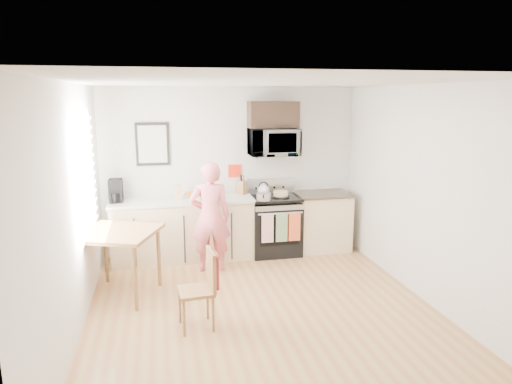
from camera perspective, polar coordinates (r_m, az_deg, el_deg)
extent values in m
plane|color=#A0633E|center=(5.47, 0.97, -14.79)|extent=(4.60, 4.60, 0.00)
cube|color=silver|center=(7.24, -3.10, 2.67)|extent=(4.00, 0.04, 2.60)
cube|color=silver|center=(2.94, 11.45, -11.50)|extent=(4.00, 0.04, 2.60)
cube|color=silver|center=(4.98, -22.03, -2.42)|extent=(0.04, 4.60, 2.60)
cube|color=silver|center=(5.80, 20.64, -0.37)|extent=(0.04, 4.60, 2.60)
cube|color=silver|center=(4.89, 1.08, 13.58)|extent=(4.00, 4.60, 0.04)
cube|color=white|center=(5.70, -20.70, 1.97)|extent=(0.02, 1.40, 1.50)
cube|color=white|center=(5.70, -20.60, 1.98)|extent=(0.01, 1.30, 1.40)
cube|color=beige|center=(7.06, -9.09, -4.78)|extent=(2.10, 0.60, 0.90)
cube|color=beige|center=(6.94, -9.21, -1.06)|extent=(2.14, 0.64, 0.04)
cube|color=beige|center=(7.50, 8.22, -3.77)|extent=(0.84, 0.60, 0.90)
cube|color=black|center=(7.38, 8.33, -0.25)|extent=(0.88, 0.64, 0.04)
cube|color=black|center=(7.26, 2.32, -4.70)|extent=(0.76, 0.65, 0.77)
cube|color=black|center=(6.95, 2.97, -4.92)|extent=(0.61, 0.02, 0.45)
cube|color=silver|center=(6.86, 2.99, -2.27)|extent=(0.74, 0.02, 0.14)
cylinder|color=silver|center=(6.83, 3.09, -2.69)|extent=(0.68, 0.02, 0.02)
cube|color=black|center=(7.13, 2.35, -0.74)|extent=(0.76, 0.65, 0.04)
cube|color=silver|center=(7.36, 1.83, 0.78)|extent=(0.76, 0.08, 0.24)
cube|color=silver|center=(6.83, 1.46, -4.58)|extent=(0.18, 0.02, 0.44)
cube|color=#5D744D|center=(6.89, 3.24, -4.46)|extent=(0.18, 0.02, 0.44)
cube|color=#C4431D|center=(6.94, 4.84, -4.36)|extent=(0.18, 0.02, 0.44)
imported|color=silver|center=(7.09, 2.20, 6.24)|extent=(0.76, 0.51, 0.42)
cube|color=black|center=(7.11, 2.13, 9.65)|extent=(0.76, 0.35, 0.40)
cube|color=black|center=(7.08, -12.81, 5.86)|extent=(0.50, 0.03, 0.65)
cube|color=#B7BCB1|center=(7.06, -12.81, 5.84)|extent=(0.42, 0.01, 0.56)
cube|color=red|center=(7.23, -2.69, 2.67)|extent=(0.20, 0.02, 0.20)
imported|color=#DC3C5B|center=(6.47, -5.74, -3.11)|extent=(0.60, 0.41, 1.58)
cube|color=brown|center=(5.85, -16.93, -4.90)|extent=(0.90, 0.90, 0.04)
cylinder|color=brown|center=(5.85, -21.58, -9.58)|extent=(0.05, 0.05, 0.80)
cylinder|color=brown|center=(5.52, -14.86, -10.41)|extent=(0.05, 0.05, 0.80)
cylinder|color=brown|center=(6.45, -18.23, -7.33)|extent=(0.05, 0.05, 0.80)
cylinder|color=brown|center=(6.16, -12.05, -7.92)|extent=(0.05, 0.05, 0.80)
cube|color=brown|center=(5.01, -7.55, -12.22)|extent=(0.39, 0.39, 0.04)
cube|color=brown|center=(4.95, -5.63, -9.63)|extent=(0.07, 0.36, 0.43)
cube|color=#621012|center=(4.96, -5.37, -9.51)|extent=(0.08, 0.33, 0.36)
cylinder|color=brown|center=(4.95, -8.98, -15.39)|extent=(0.03, 0.03, 0.40)
cylinder|color=brown|center=(4.99, -5.36, -15.02)|extent=(0.03, 0.03, 0.40)
cylinder|color=brown|center=(5.22, -9.49, -13.88)|extent=(0.03, 0.03, 0.40)
cylinder|color=brown|center=(5.27, -6.08, -13.55)|extent=(0.03, 0.03, 0.40)
cube|color=brown|center=(7.20, -1.75, 0.57)|extent=(0.16, 0.17, 0.21)
cylinder|color=red|center=(7.08, -5.19, 0.02)|extent=(0.11, 0.11, 0.14)
imported|color=silver|center=(7.06, -8.22, -0.45)|extent=(0.20, 0.20, 0.05)
cube|color=tan|center=(6.93, -9.65, 0.00)|extent=(0.10, 0.10, 0.22)
cube|color=black|center=(6.96, -17.11, 0.18)|extent=(0.19, 0.23, 0.34)
cylinder|color=black|center=(6.87, -17.14, -0.68)|extent=(0.13, 0.13, 0.13)
cube|color=#D8B271|center=(6.74, -6.20, -0.77)|extent=(0.27, 0.13, 0.10)
cylinder|color=black|center=(7.09, 3.10, -0.54)|extent=(0.28, 0.28, 0.01)
cylinder|color=tan|center=(7.08, 3.10, -0.17)|extent=(0.23, 0.23, 0.07)
sphere|color=silver|center=(7.13, 0.94, 0.23)|extent=(0.18, 0.18, 0.18)
cone|color=silver|center=(7.11, 0.94, 0.98)|extent=(0.06, 0.06, 0.06)
torus|color=black|center=(7.12, 0.94, 0.68)|extent=(0.16, 0.02, 0.16)
cylinder|color=silver|center=(6.85, 0.98, -0.57)|extent=(0.22, 0.22, 0.11)
cylinder|color=black|center=(6.68, 0.95, -0.51)|extent=(0.07, 0.20, 0.02)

